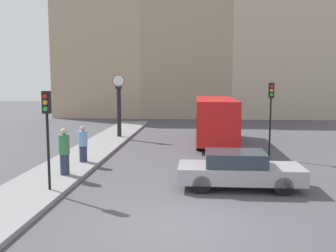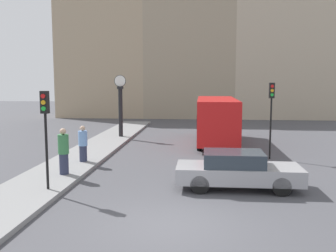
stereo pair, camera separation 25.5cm
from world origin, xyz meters
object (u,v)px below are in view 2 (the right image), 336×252
Objects in this scene: street_clock at (120,106)px; pedestrian_green_hoodie at (64,152)px; sedan_car at (237,170)px; pedestrian_blue_stripe at (83,144)px; traffic_light_near at (45,119)px; traffic_light_far at (271,105)px; bus_distant at (216,118)px.

street_clock is 2.22× the size of pedestrian_green_hoodie.
pedestrian_blue_stripe reaches higher than sedan_car.
pedestrian_blue_stripe is at bearing 89.73° from pedestrian_green_hoodie.
pedestrian_blue_stripe is at bearing 154.16° from sedan_car.
pedestrian_green_hoodie is (-0.01, -2.41, 0.10)m from pedestrian_blue_stripe.
traffic_light_near is at bearing -169.49° from sedan_car.
traffic_light_far is at bearing 27.08° from pedestrian_green_hoodie.
traffic_light_far is at bearing 68.62° from sedan_car.
traffic_light_near is at bearing -119.28° from bus_distant.
traffic_light_near is 0.89× the size of traffic_light_far.
bus_distant is 2.01× the size of traffic_light_far.
street_clock is (-6.36, 1.48, 0.63)m from bus_distant.
traffic_light_near is (-6.57, -1.22, 1.91)m from sedan_car.
pedestrian_green_hoodie is (-8.89, -4.55, -1.64)m from traffic_light_far.
pedestrian_blue_stripe is 0.90× the size of pedestrian_green_hoodie.
bus_distant is 9.15m from pedestrian_blue_stripe.
traffic_light_near is 1.83× the size of pedestrian_green_hoodie.
traffic_light_near is at bearing -89.20° from street_clock.
traffic_light_far is at bearing 37.37° from traffic_light_near.
pedestrian_green_hoodie is at bearing -125.55° from bus_distant.
pedestrian_green_hoodie is at bearing -152.92° from traffic_light_far.
traffic_light_far is 2.27× the size of pedestrian_blue_stripe.
sedan_car is 9.86m from bus_distant.
street_clock is 8.11m from pedestrian_blue_stripe.
pedestrian_green_hoodie is at bearing 95.65° from traffic_light_near.
pedestrian_green_hoodie is (-6.77, 0.87, 0.39)m from sedan_car.
bus_distant is at bearing 92.25° from sedan_car.
sedan_car is 1.08× the size of street_clock.
bus_distant is 12.68m from traffic_light_near.
bus_distant is at bearing 45.69° from pedestrian_blue_stripe.
street_clock reaches higher than bus_distant.
pedestrian_blue_stripe is (-6.76, 3.27, 0.29)m from sedan_car.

